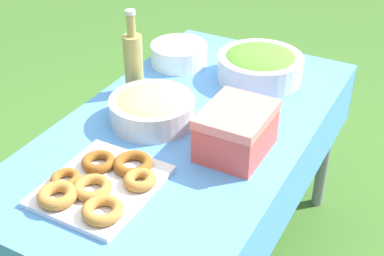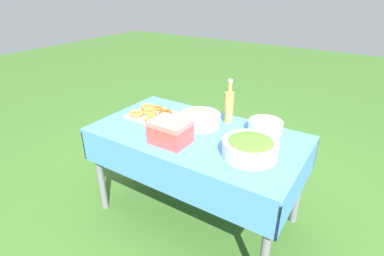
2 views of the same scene
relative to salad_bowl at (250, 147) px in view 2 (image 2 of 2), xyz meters
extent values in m
plane|color=#3D6B28|center=(0.42, -0.08, -0.77)|extent=(14.00, 14.00, 0.00)
cube|color=#4C8CD1|center=(0.42, -0.08, -0.07)|extent=(1.42, 0.78, 0.02)
cube|color=#4C8CD1|center=(0.42, -0.47, -0.19)|extent=(1.42, 0.01, 0.22)
cube|color=#4C8CD1|center=(0.42, 0.30, -0.19)|extent=(1.42, 0.01, 0.22)
cube|color=#4C8CD1|center=(-0.29, -0.08, -0.19)|extent=(0.01, 0.78, 0.22)
cube|color=#4C8CD1|center=(1.12, -0.08, -0.19)|extent=(0.01, 0.78, 0.22)
cylinder|color=slate|center=(-0.23, -0.41, -0.43)|extent=(0.05, 0.05, 0.68)
cylinder|color=slate|center=(1.07, -0.41, -0.43)|extent=(0.05, 0.05, 0.68)
cylinder|color=slate|center=(-0.23, 0.25, -0.43)|extent=(0.05, 0.05, 0.68)
cylinder|color=slate|center=(1.07, 0.25, -0.43)|extent=(0.05, 0.05, 0.68)
cylinder|color=silver|center=(0.00, 0.00, -0.01)|extent=(0.33, 0.33, 0.10)
ellipsoid|color=#51892D|center=(0.00, 0.00, 0.02)|extent=(0.29, 0.29, 0.07)
cylinder|color=#B2B7BC|center=(0.46, -0.20, -0.02)|extent=(0.28, 0.28, 0.09)
ellipsoid|color=tan|center=(0.46, -0.20, 0.01)|extent=(0.25, 0.25, 0.07)
cube|color=silver|center=(0.83, -0.14, -0.05)|extent=(0.34, 0.29, 0.02)
torus|color=brown|center=(0.76, -0.19, -0.03)|extent=(0.14, 0.14, 0.03)
torus|color=#93561E|center=(0.87, -0.23, -0.03)|extent=(0.09, 0.09, 0.03)
torus|color=brown|center=(0.72, -0.10, -0.03)|extent=(0.15, 0.15, 0.03)
torus|color=#B27533|center=(0.87, -0.14, -0.03)|extent=(0.14, 0.14, 0.03)
torus|color=#B27533|center=(0.94, -0.20, -0.03)|extent=(0.14, 0.14, 0.03)
torus|color=#B27533|center=(0.78, -0.04, -0.03)|extent=(0.11, 0.11, 0.03)
torus|color=#B27533|center=(0.93, -0.05, -0.03)|extent=(0.12, 0.12, 0.03)
cylinder|color=white|center=(0.03, -0.34, -0.05)|extent=(0.23, 0.23, 0.01)
cylinder|color=white|center=(0.03, -0.34, -0.04)|extent=(0.23, 0.23, 0.01)
cylinder|color=white|center=(0.03, -0.34, -0.03)|extent=(0.23, 0.23, 0.01)
cylinder|color=white|center=(0.03, -0.34, -0.02)|extent=(0.23, 0.23, 0.01)
cylinder|color=white|center=(0.03, -0.34, -0.01)|extent=(0.23, 0.23, 0.01)
cylinder|color=white|center=(0.03, -0.34, 0.01)|extent=(0.23, 0.23, 0.01)
cylinder|color=white|center=(0.03, -0.34, 0.02)|extent=(0.23, 0.23, 0.01)
cylinder|color=#998E4C|center=(0.32, -0.36, 0.05)|extent=(0.07, 0.07, 0.22)
cylinder|color=#998E4C|center=(0.32, -0.36, 0.20)|extent=(0.03, 0.03, 0.08)
cylinder|color=#B7B7B7|center=(0.32, -0.36, 0.25)|extent=(0.04, 0.04, 0.02)
cube|color=#E04C42|center=(0.48, 0.12, 0.00)|extent=(0.23, 0.19, 0.12)
cube|color=#FF7A70|center=(0.48, 0.12, 0.07)|extent=(0.24, 0.19, 0.03)
camera|label=1|loc=(1.74, 0.64, 0.90)|focal=50.00mm
camera|label=2|loc=(-0.53, 1.44, 0.86)|focal=28.00mm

